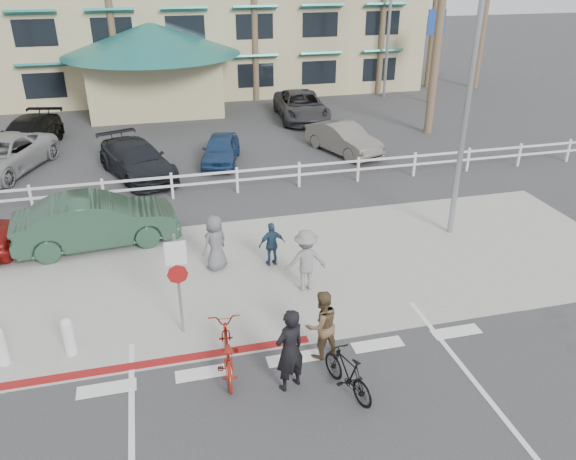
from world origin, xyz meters
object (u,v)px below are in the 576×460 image
object	(u,v)px
bike_black	(348,373)
sign_post	(178,280)
car_white_sedan	(97,221)
bike_red	(227,350)

from	to	relation	value
bike_black	sign_post	bearing A→B (deg)	-59.98
sign_post	car_white_sedan	world-z (taller)	sign_post
sign_post	bike_black	xyz separation A→B (m)	(3.10, -2.86, -0.97)
car_white_sedan	bike_red	bearing A→B (deg)	-162.60
bike_red	bike_black	size ratio (longest dim) A/B	1.26
sign_post	bike_black	distance (m)	4.33
bike_red	bike_black	world-z (taller)	bike_red
sign_post	car_white_sedan	size ratio (longest dim) A/B	0.60
bike_red	bike_black	bearing A→B (deg)	155.93
sign_post	bike_black	bearing A→B (deg)	-42.67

